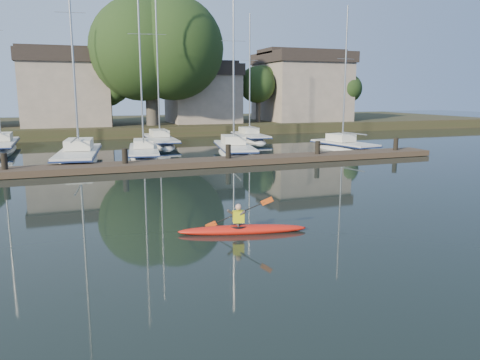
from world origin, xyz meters
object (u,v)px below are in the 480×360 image
object	(u,v)px
dock	(179,164)
sailboat_3	(234,157)
sailboat_1	(79,165)
sailboat_2	(144,159)
sailboat_5	(2,152)
sailboat_4	(344,152)
kayak	(242,228)
sailboat_6	(161,146)
sailboat_7	(250,142)

from	to	relation	value
dock	sailboat_3	bearing A→B (deg)	42.74
sailboat_1	dock	bearing A→B (deg)	-32.69
sailboat_2	sailboat_5	size ratio (longest dim) A/B	0.91
sailboat_3	sailboat_5	distance (m)	17.75
dock	sailboat_4	size ratio (longest dim) A/B	2.94
kayak	sailboat_1	world-z (taller)	sailboat_1
sailboat_3	sailboat_6	size ratio (longest dim) A/B	0.88
sailboat_5	sailboat_7	distance (m)	20.13
sailboat_6	sailboat_5	bearing A→B (deg)	-179.52
dock	sailboat_4	xyz separation A→B (m)	(13.38, 3.86, -0.39)
sailboat_4	sailboat_6	bearing A→B (deg)	135.22
sailboat_6	sailboat_7	xyz separation A→B (m)	(8.15, 0.32, -0.00)
dock	sailboat_4	distance (m)	13.93
sailboat_2	sailboat_4	bearing A→B (deg)	2.15
sailboat_1	sailboat_3	distance (m)	10.32
sailboat_3	sailboat_6	xyz separation A→B (m)	(-3.72, 8.08, 0.02)
kayak	sailboat_5	distance (m)	27.88
sailboat_1	sailboat_6	bearing A→B (deg)	58.30
sailboat_1	sailboat_4	xyz separation A→B (m)	(18.74, -0.59, 0.02)
sailboat_5	sailboat_6	size ratio (longest dim) A/B	0.99
sailboat_4	sailboat_5	xyz separation A→B (m)	(-24.11, 9.02, 0.00)
sailboat_2	sailboat_6	world-z (taller)	sailboat_6
sailboat_4	sailboat_6	xyz separation A→B (m)	(-12.14, 8.81, 0.01)
sailboat_4	sailboat_7	distance (m)	9.96
sailboat_3	sailboat_6	bearing A→B (deg)	124.94
sailboat_3	sailboat_7	distance (m)	9.50
sailboat_3	sailboat_7	xyz separation A→B (m)	(4.43, 8.40, 0.02)
sailboat_1	sailboat_3	xyz separation A→B (m)	(10.32, 0.14, 0.01)
sailboat_1	sailboat_2	xyz separation A→B (m)	(4.14, 0.83, 0.04)
sailboat_4	sailboat_7	world-z (taller)	sailboat_7
dock	sailboat_7	distance (m)	16.04
dock	sailboat_4	bearing A→B (deg)	16.09
sailboat_2	sailboat_6	distance (m)	7.79
dock	sailboat_6	xyz separation A→B (m)	(1.25, 12.68, -0.38)
dock	sailboat_1	distance (m)	6.98
sailboat_7	kayak	bearing A→B (deg)	-108.11
sailboat_1	kayak	bearing A→B (deg)	-68.96
sailboat_7	sailboat_6	bearing A→B (deg)	-174.32
sailboat_1	sailboat_6	xyz separation A→B (m)	(6.60, 8.22, 0.03)
sailboat_3	sailboat_5	xyz separation A→B (m)	(-15.70, 8.29, 0.01)
sailboat_2	sailboat_7	world-z (taller)	sailboat_2
sailboat_3	sailboat_7	bearing A→B (deg)	72.42
sailboat_7	sailboat_4	bearing A→B (deg)	-63.00
kayak	dock	size ratio (longest dim) A/B	0.12
sailboat_2	sailboat_5	bearing A→B (deg)	149.16
sailboat_5	sailboat_1	bearing A→B (deg)	-58.57
sailboat_6	sailboat_7	distance (m)	8.16
dock	sailboat_3	size ratio (longest dim) A/B	2.55
kayak	sailboat_5	size ratio (longest dim) A/B	0.27
sailboat_1	sailboat_3	size ratio (longest dim) A/B	1.16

